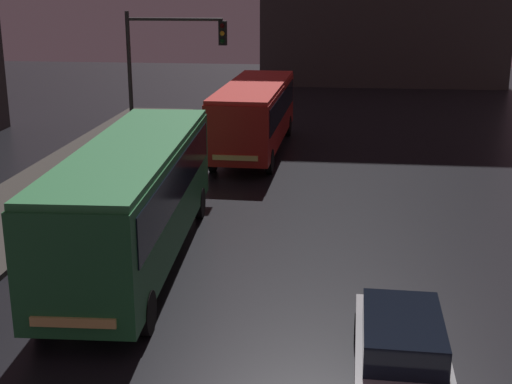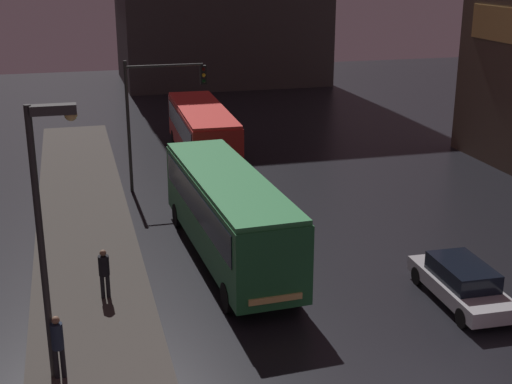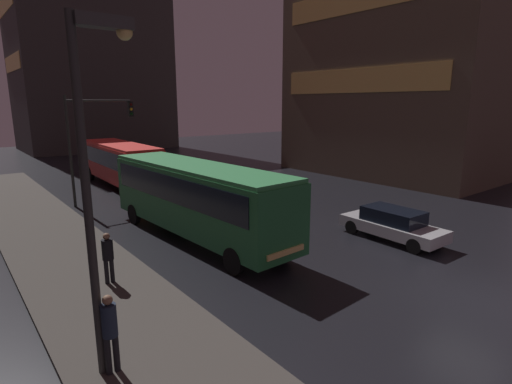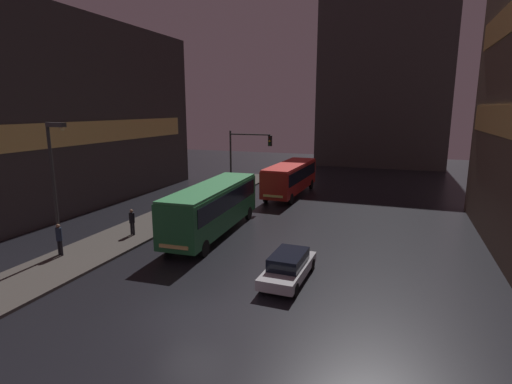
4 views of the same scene
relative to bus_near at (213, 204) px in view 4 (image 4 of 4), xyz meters
name	(u,v)px [view 4 (image 4 of 4)]	position (x,y,z in m)	size (l,w,h in m)	color
ground_plane	(190,315)	(3.80, -10.12, -2.07)	(120.00, 120.00, 0.00)	black
sidewalk_left	(147,226)	(-5.20, -0.12, -2.00)	(4.00, 48.00, 0.15)	#47423D
building_left_tower	(61,114)	(-17.08, 4.68, 5.79)	(10.07, 26.89, 15.72)	#383333
building_far_backdrop	(384,70)	(8.53, 41.03, 11.78)	(18.07, 12.00, 27.71)	#383333
bus_near	(213,204)	(0.00, 0.00, 0.00)	(3.03, 11.09, 3.36)	#236B38
bus_far	(290,176)	(1.64, 13.78, -0.16)	(2.87, 10.44, 3.10)	#AD1E19
car_taxi	(288,266)	(6.71, -5.46, -1.34)	(1.89, 4.63, 1.41)	#B7B7BC
pedestrian_near	(132,220)	(-4.75, -2.38, -0.91)	(0.50, 0.50, 1.72)	black
pedestrian_mid	(59,237)	(-6.23, -6.93, -0.85)	(0.35, 0.35, 1.84)	black
traffic_light_main	(245,154)	(-1.41, 9.40, 2.30)	(3.93, 0.35, 6.40)	#2D2D2D
street_lamp_sidewalk	(55,168)	(-6.16, -6.78, 3.04)	(1.25, 0.36, 7.47)	#2D2D2D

